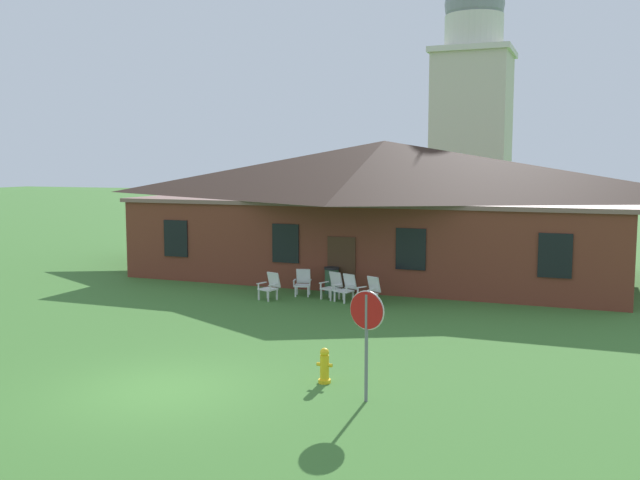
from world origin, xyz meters
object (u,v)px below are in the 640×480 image
Objects in this scene: lawn_chair_near_door at (303,282)px; lawn_chair_middle at (346,287)px; lawn_chair_by_porch at (270,286)px; stop_sign at (367,323)px; lawn_chair_right_end at (370,290)px; lawn_chair_left_end at (332,285)px; trash_bin at (332,280)px; fire_hydrant at (325,366)px.

lawn_chair_middle is at bearing -14.56° from lawn_chair_near_door.
lawn_chair_near_door is at bearing 55.18° from lawn_chair_by_porch.
lawn_chair_right_end is (-2.81, 9.39, -1.13)m from stop_sign.
lawn_chair_near_door is at bearing 119.01° from stop_sign.
trash_bin is at bearing 111.66° from lawn_chair_left_end.
stop_sign is at bearing -66.19° from lawn_chair_left_end.
lawn_chair_by_porch is at bearing -173.28° from lawn_chair_right_end.
lawn_chair_middle is 1.21× the size of fire_hydrant.
stop_sign reaches higher than fire_hydrant.
lawn_chair_by_porch and lawn_chair_near_door have the same top height.
stop_sign is 11.60m from lawn_chair_near_door.
stop_sign is at bearing -68.71° from lawn_chair_middle.
trash_bin is at bearing 109.38° from fire_hydrant.
lawn_chair_near_door is at bearing 165.44° from lawn_chair_middle.
trash_bin is at bearing 128.68° from lawn_chair_middle.
stop_sign is 2.40× the size of lawn_chair_right_end.
lawn_chair_right_end is 2.45m from trash_bin.
lawn_chair_middle is (1.85, -0.48, 0.00)m from lawn_chair_near_door.
trash_bin is (-3.54, 10.06, 0.12)m from fire_hydrant.
lawn_chair_by_porch is 2.22m from lawn_chair_left_end.
lawn_chair_by_porch is 1.00× the size of lawn_chair_middle.
lawn_chair_by_porch is at bearing -166.17° from lawn_chair_middle.
lawn_chair_near_door reaches higher than fire_hydrant.
lawn_chair_middle is 0.98× the size of trash_bin.
fire_hydrant is at bearing -57.63° from lawn_chair_by_porch.
lawn_chair_by_porch is 2.51m from trash_bin.
trash_bin reaches higher than lawn_chair_right_end.
lawn_chair_by_porch is 9.65m from fire_hydrant.
lawn_chair_by_porch is 0.98× the size of trash_bin.
lawn_chair_right_end is at bearing -14.23° from lawn_chair_near_door.
trash_bin is at bearing 113.61° from stop_sign.
fire_hydrant is at bearing -70.62° from trash_bin.
fire_hydrant is 0.81× the size of trash_bin.
lawn_chair_by_porch is 1.38m from lawn_chair_near_door.
trash_bin is (0.84, 0.78, -0.00)m from lawn_chair_near_door.
lawn_chair_by_porch is 1.21× the size of fire_hydrant.
stop_sign is at bearing -54.55° from lawn_chair_by_porch.
lawn_chair_near_door is 10.26m from fire_hydrant.
lawn_chair_left_end is at bearing 162.95° from lawn_chair_right_end.
fire_hydrant is (5.17, -8.15, -0.12)m from lawn_chair_by_porch.
stop_sign is 2.90× the size of fire_hydrant.
lawn_chair_middle is 9.16m from fire_hydrant.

